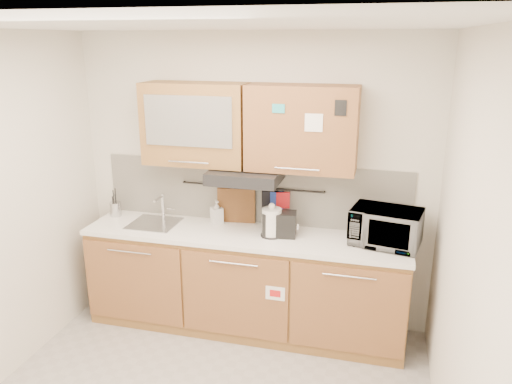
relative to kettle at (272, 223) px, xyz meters
The scene contains 19 objects.
ceiling 1.98m from the kettle, 101.68° to the right, with size 3.20×3.20×0.00m, color white.
wall_back 0.47m from the kettle, 128.59° to the left, with size 3.20×3.20×0.00m, color silver.
wall_right 1.82m from the kettle, 41.35° to the right, with size 3.00×3.00×0.00m, color silver.
base_cabinet 0.68m from the kettle, behind, with size 2.80×0.64×0.88m.
countertop 0.28m from the kettle, behind, with size 2.82×0.62×0.04m, color white.
backsplash 0.42m from the kettle, 129.70° to the left, with size 2.80×0.02×0.56m, color silver.
upper_cabinets 0.84m from the kettle, 152.34° to the left, with size 1.82×0.37×0.70m.
range_hood 0.46m from the kettle, 166.60° to the left, with size 0.60×0.46×0.10m, color black.
sink 1.10m from the kettle, behind, with size 0.42×0.40×0.26m.
utensil_rail 0.42m from the kettle, 133.60° to the left, with size 0.02×0.02×1.30m, color black.
utensil_crock 1.55m from the kettle, behind, with size 0.12×0.12×0.27m.
kettle is the anchor object (origin of this frame).
toaster 0.07m from the kettle, 17.73° to the left, with size 0.30×0.20×0.21m.
microwave 0.94m from the kettle, ahead, with size 0.55×0.37×0.30m, color #999999.
soap_bottle 0.58m from the kettle, 161.87° to the left, with size 0.10×0.10×0.22m, color #999999.
cutting_board 0.46m from the kettle, 147.74° to the left, with size 0.35×0.03×0.43m, color brown.
oven_mitt 0.26m from the kettle, 92.06° to the left, with size 0.12×0.03×0.21m, color #203895.
dark_pouch 0.27m from the kettle, 106.36° to the left, with size 0.15×0.04×0.23m, color black.
pot_holder 0.28m from the kettle, 79.77° to the left, with size 0.12×0.02×0.15m, color red.
Camera 1 is at (1.10, -2.68, 2.53)m, focal length 35.00 mm.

